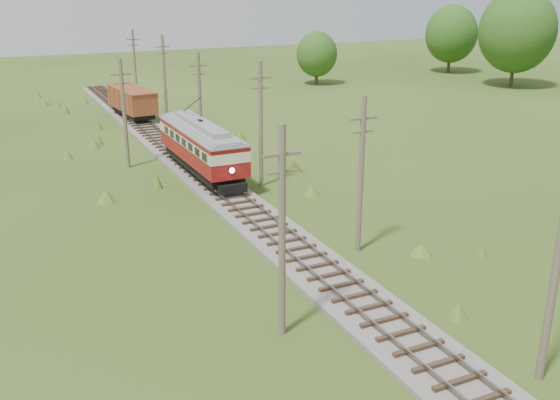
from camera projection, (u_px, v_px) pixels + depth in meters
railbed_main at (206, 178)px, 46.72m from camera, size 3.60×96.00×0.57m
streetcar at (201, 143)px, 46.64m from camera, size 3.00×12.55×5.71m
gondola at (132, 101)px, 66.66m from camera, size 3.64×8.92×2.89m
gravel_pile at (192, 132)px, 59.25m from camera, size 3.57×3.78×1.30m
utility_pole_r_1 at (556, 272)px, 21.84m from camera, size 0.30×0.30×8.80m
utility_pole_r_2 at (361, 174)px, 33.01m from camera, size 1.60×0.30×8.60m
utility_pole_r_3 at (261, 123)px, 44.00m from camera, size 1.60×0.30×9.00m
utility_pole_r_4 at (200, 99)px, 55.11m from camera, size 1.60×0.30×8.40m
utility_pole_r_5 at (164, 77)px, 66.29m from camera, size 1.60×0.30×8.90m
utility_pole_r_6 at (135, 64)px, 77.34m from camera, size 1.60×0.30×8.70m
utility_pole_l_a at (282, 232)px, 24.79m from camera, size 1.60×0.30×9.00m
utility_pole_l_b at (124, 113)px, 48.64m from camera, size 1.60×0.30×8.60m
tree_right_4 at (517, 31)px, 86.56m from camera, size 10.50×10.50×13.53m
tree_right_5 at (451, 34)px, 101.53m from camera, size 8.40×8.40×10.82m
tree_mid_b at (317, 54)px, 89.93m from camera, size 5.88×5.88×7.57m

